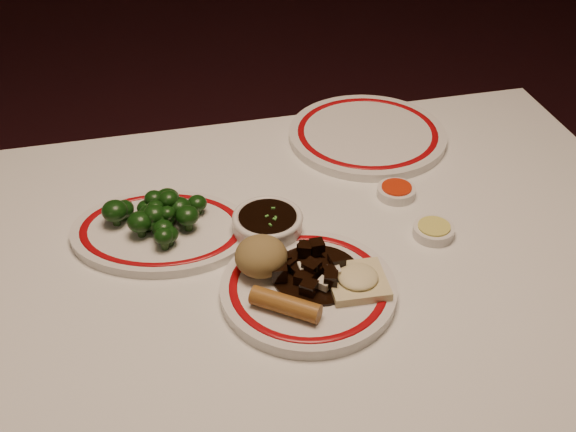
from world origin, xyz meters
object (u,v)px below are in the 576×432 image
(fried_wonton, at_px, (357,280))
(broccoli_plate, at_px, (162,231))
(broccoli_pile, at_px, (157,214))
(rice_mound, at_px, (261,256))
(dining_table, at_px, (298,316))
(soy_bowl, at_px, (268,227))
(stirfry_heap, at_px, (312,270))
(spring_roll, at_px, (285,304))
(main_plate, at_px, (308,289))

(fried_wonton, relative_size, broccoli_plate, 0.26)
(broccoli_plate, relative_size, broccoli_pile, 1.99)
(rice_mound, xyz_separation_m, broccoli_pile, (-0.13, 0.14, -0.01))
(dining_table, xyz_separation_m, broccoli_plate, (-0.18, 0.13, 0.10))
(broccoli_pile, xyz_separation_m, soy_bowl, (0.16, -0.05, -0.02))
(stirfry_heap, bearing_deg, spring_roll, -131.26)
(main_plate, relative_size, rice_mound, 4.36)
(fried_wonton, height_order, soy_bowl, same)
(broccoli_plate, xyz_separation_m, broccoli_pile, (-0.00, 0.01, 0.03))
(broccoli_plate, bearing_deg, stirfry_heap, -39.69)
(main_plate, xyz_separation_m, broccoli_plate, (-0.19, 0.18, -0.00))
(fried_wonton, distance_m, soy_bowl, 0.18)
(main_plate, distance_m, soy_bowl, 0.14)
(broccoli_pile, bearing_deg, broccoli_plate, -57.88)
(spring_roll, height_order, broccoli_pile, broccoli_pile)
(spring_roll, xyz_separation_m, stirfry_heap, (0.05, 0.06, -0.00))
(dining_table, relative_size, main_plate, 3.69)
(spring_roll, relative_size, fried_wonton, 1.15)
(rice_mound, relative_size, soy_bowl, 0.70)
(rice_mound, bearing_deg, dining_table, 7.51)
(main_plate, height_order, stirfry_heap, stirfry_heap)
(spring_roll, relative_size, broccoli_pile, 0.60)
(soy_bowl, bearing_deg, broccoli_pile, 163.38)
(dining_table, distance_m, fried_wonton, 0.15)
(rice_mound, distance_m, broccoli_plate, 0.19)
(stirfry_heap, xyz_separation_m, broccoli_plate, (-0.20, 0.16, -0.02))
(dining_table, relative_size, soy_bowl, 11.32)
(main_plate, height_order, broccoli_plate, main_plate)
(stirfry_heap, bearing_deg, fried_wonton, -31.46)
(main_plate, relative_size, broccoli_plate, 1.01)
(main_plate, bearing_deg, spring_roll, -135.01)
(main_plate, distance_m, fried_wonton, 0.07)
(spring_roll, distance_m, stirfry_heap, 0.08)
(dining_table, distance_m, rice_mound, 0.15)
(broccoli_pile, bearing_deg, soy_bowl, -16.62)
(fried_wonton, xyz_separation_m, broccoli_plate, (-0.25, 0.20, -0.02))
(dining_table, relative_size, fried_wonton, 14.32)
(broccoli_pile, bearing_deg, spring_roll, -57.49)
(dining_table, distance_m, broccoli_plate, 0.25)
(fried_wonton, height_order, broccoli_pile, broccoli_pile)
(stirfry_heap, bearing_deg, dining_table, 108.04)
(rice_mound, distance_m, soy_bowl, 0.10)
(dining_table, height_order, spring_roll, spring_roll)
(dining_table, bearing_deg, broccoli_pile, 144.50)
(soy_bowl, bearing_deg, main_plate, -78.80)
(rice_mound, bearing_deg, broccoli_pile, 133.02)
(fried_wonton, height_order, stirfry_heap, stirfry_heap)
(spring_roll, bearing_deg, main_plate, -7.82)
(spring_roll, height_order, soy_bowl, spring_roll)
(main_plate, xyz_separation_m, stirfry_heap, (0.01, 0.02, 0.02))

